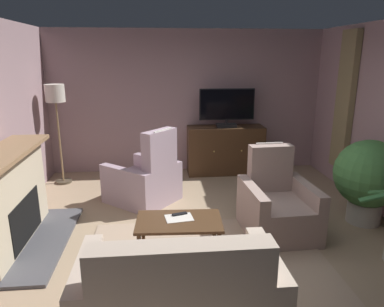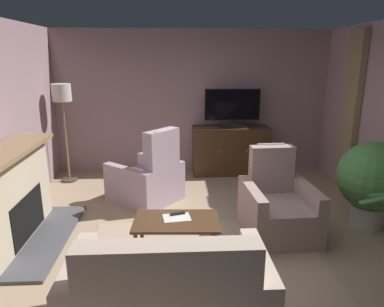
% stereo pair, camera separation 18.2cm
% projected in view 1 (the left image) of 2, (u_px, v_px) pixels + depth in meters
% --- Properties ---
extents(ground_plane, '(5.70, 6.19, 0.04)m').
position_uv_depth(ground_plane, '(205.00, 240.00, 4.37)').
color(ground_plane, tan).
extents(wall_back, '(5.70, 0.10, 2.65)m').
position_uv_depth(wall_back, '(186.00, 102.00, 6.74)').
color(wall_back, gray).
rests_on(wall_back, ground_plane).
extents(curtain_panel_far, '(0.10, 0.44, 2.22)m').
position_uv_depth(curtain_panel_far, '(345.00, 101.00, 5.76)').
color(curtain_panel_far, '#8E7F56').
extents(rug_central, '(2.63, 1.89, 0.01)m').
position_uv_depth(rug_central, '(206.00, 260.00, 3.91)').
color(rug_central, tan).
rests_on(rug_central, ground_plane).
extents(fireplace, '(0.83, 1.80, 1.15)m').
position_uv_depth(fireplace, '(10.00, 202.00, 4.09)').
color(fireplace, '#4C4C51').
rests_on(fireplace, ground_plane).
extents(tv_cabinet, '(1.42, 0.51, 0.90)m').
position_uv_depth(tv_cabinet, '(225.00, 151.00, 6.71)').
color(tv_cabinet, black).
rests_on(tv_cabinet, ground_plane).
extents(television, '(1.00, 0.20, 0.70)m').
position_uv_depth(television, '(227.00, 107.00, 6.44)').
color(television, black).
rests_on(television, tv_cabinet).
extents(coffee_table, '(0.97, 0.60, 0.43)m').
position_uv_depth(coffee_table, '(179.00, 224.00, 3.90)').
color(coffee_table, '#4C331E').
rests_on(coffee_table, ground_plane).
extents(tv_remote, '(0.18, 0.10, 0.02)m').
position_uv_depth(tv_remote, '(180.00, 214.00, 4.01)').
color(tv_remote, black).
rests_on(tv_remote, coffee_table).
extents(folded_newspaper, '(0.33, 0.26, 0.01)m').
position_uv_depth(folded_newspaper, '(179.00, 218.00, 3.94)').
color(folded_newspaper, silver).
rests_on(folded_newspaper, coffee_table).
extents(sofa_floral, '(1.57, 0.87, 0.97)m').
position_uv_depth(sofa_floral, '(179.00, 299.00, 2.77)').
color(sofa_floral, '#C6B29E').
rests_on(sofa_floral, ground_plane).
extents(armchair_facing_sofa, '(1.25, 1.24, 1.17)m').
position_uv_depth(armchair_facing_sofa, '(145.00, 180.00, 5.39)').
color(armchair_facing_sofa, '#AD93A3').
rests_on(armchair_facing_sofa, ground_plane).
extents(armchair_angled_to_table, '(0.87, 0.96, 1.08)m').
position_uv_depth(armchair_angled_to_table, '(277.00, 207.00, 4.46)').
color(armchair_angled_to_table, '#A3897F').
rests_on(armchair_angled_to_table, ground_plane).
extents(potted_plant_on_hearth_side, '(0.89, 0.89, 1.13)m').
position_uv_depth(potted_plant_on_hearth_side, '(368.00, 176.00, 4.64)').
color(potted_plant_on_hearth_side, beige).
rests_on(potted_plant_on_hearth_side, ground_plane).
extents(floor_lamp, '(0.32, 0.32, 1.72)m').
position_uv_depth(floor_lamp, '(56.00, 103.00, 5.91)').
color(floor_lamp, '#4C4233').
rests_on(floor_lamp, ground_plane).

